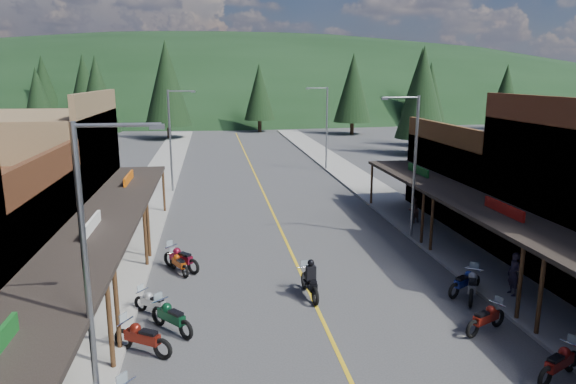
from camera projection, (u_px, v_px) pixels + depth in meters
name	position (u px, v px, depth m)	size (l,w,h in m)	color
ground	(317.00, 308.00, 20.39)	(220.00, 220.00, 0.00)	#38383A
centerline	(265.00, 195.00, 39.68)	(0.15, 90.00, 0.01)	gold
sidewalk_west	(149.00, 198.00, 38.41)	(3.40, 94.00, 0.15)	gray
sidewalk_east	(373.00, 191.00, 40.92)	(3.40, 94.00, 0.15)	gray
shop_west_3	(34.00, 177.00, 28.52)	(10.90, 10.20, 8.20)	brown
shop_east_3	(493.00, 180.00, 32.72)	(10.90, 10.20, 6.20)	#4C2D16
streetlight_0	(92.00, 266.00, 12.61)	(2.16, 0.18, 8.00)	gray
streetlight_1	(172.00, 136.00, 39.62)	(2.16, 0.18, 8.00)	gray
streetlight_2	(413.00, 161.00, 28.13)	(2.16, 0.18, 8.00)	gray
streetlight_3	(325.00, 124.00, 49.34)	(2.16, 0.18, 8.00)	gray
ridge_hill	(224.00, 107.00, 150.60)	(310.00, 140.00, 60.00)	black
pine_1	(84.00, 87.00, 82.84)	(5.88, 5.88, 12.50)	black
pine_2	(167.00, 83.00, 73.12)	(6.72, 6.72, 14.00)	black
pine_3	(259.00, 92.00, 83.19)	(5.04, 5.04, 11.00)	black
pine_4	(353.00, 88.00, 79.26)	(5.88, 5.88, 12.50)	black
pine_5	(421.00, 82.00, 92.98)	(6.72, 6.72, 14.00)	black
pine_6	(506.00, 91.00, 87.33)	(5.04, 5.04, 11.00)	black
pine_7	(44.00, 87.00, 87.47)	(5.88, 5.88, 12.50)	black
pine_8	(39.00, 105.00, 54.47)	(4.48, 4.48, 10.00)	black
pine_9	(430.00, 97.00, 65.85)	(4.93, 4.93, 10.80)	black
pine_10	(97.00, 94.00, 64.52)	(5.38, 5.38, 11.60)	black
pine_11	(422.00, 92.00, 58.34)	(5.82, 5.82, 12.40)	black
bike_west_6	(142.00, 336.00, 16.88)	(0.75, 2.25, 1.29)	#65160D
bike_west_7	(171.00, 316.00, 18.33)	(0.75, 2.24, 1.28)	#0B391F
bike_west_8	(153.00, 302.00, 19.66)	(0.64, 1.92, 1.10)	#AFB0B5
bike_west_9	(179.00, 263.00, 23.86)	(0.62, 1.86, 1.06)	#A63F0B
bike_west_10	(181.00, 257.00, 24.20)	(0.77, 2.30, 1.31)	maroon
bike_east_5	(560.00, 362.00, 15.46)	(0.71, 2.12, 1.21)	maroon
bike_east_6	(486.00, 317.00, 18.35)	(0.68, 2.05, 1.17)	maroon
bike_east_7	(472.00, 284.00, 21.09)	(0.77, 2.30, 1.31)	gray
bike_east_8	(465.00, 281.00, 21.57)	(0.70, 2.10, 1.20)	navy
rider_on_bike	(310.00, 281.00, 21.27)	(0.96, 2.35, 1.75)	black
pedestrian_east_a	(514.00, 274.00, 21.11)	(0.67, 0.44, 1.83)	#282233
pedestrian_east_b	(413.00, 210.00, 31.58)	(0.80, 0.46, 1.64)	brown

